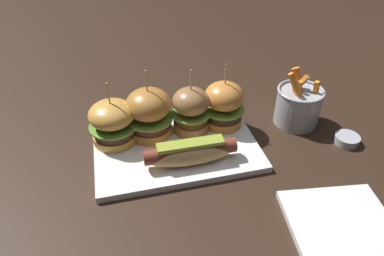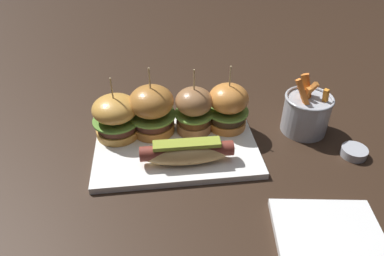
% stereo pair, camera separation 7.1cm
% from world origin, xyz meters
% --- Properties ---
extents(ground_plane, '(3.00, 3.00, 0.00)m').
position_xyz_m(ground_plane, '(0.00, 0.00, 0.00)').
color(ground_plane, black).
extents(platter_main, '(0.33, 0.22, 0.01)m').
position_xyz_m(platter_main, '(0.00, 0.00, 0.01)').
color(platter_main, white).
rests_on(platter_main, ground).
extents(hot_dog, '(0.18, 0.05, 0.05)m').
position_xyz_m(hot_dog, '(0.02, -0.05, 0.04)').
color(hot_dog, tan).
rests_on(hot_dog, platter_main).
extents(slider_far_left, '(0.10, 0.10, 0.14)m').
position_xyz_m(slider_far_left, '(-0.12, 0.05, 0.06)').
color(slider_far_left, gold).
rests_on(slider_far_left, platter_main).
extents(slider_center_left, '(0.10, 0.10, 0.15)m').
position_xyz_m(slider_center_left, '(-0.04, 0.06, 0.07)').
color(slider_center_left, '#B47432').
rests_on(slider_center_left, platter_main).
extents(slider_center_right, '(0.08, 0.08, 0.15)m').
position_xyz_m(slider_center_right, '(0.04, 0.05, 0.07)').
color(slider_center_right, '#96673F').
rests_on(slider_center_right, platter_main).
extents(slider_far_right, '(0.09, 0.09, 0.15)m').
position_xyz_m(slider_far_right, '(0.12, 0.05, 0.07)').
color(slider_far_right, '#CE7F38').
rests_on(slider_far_right, platter_main).
extents(fries_bucket, '(0.10, 0.10, 0.13)m').
position_xyz_m(fries_bucket, '(0.29, 0.04, 0.05)').
color(fries_bucket, '#A8AAB2').
rests_on(fries_bucket, ground).
extents(sauce_ramekin, '(0.05, 0.05, 0.02)m').
position_xyz_m(sauce_ramekin, '(0.36, -0.06, 0.01)').
color(sauce_ramekin, '#A8AAB2').
rests_on(sauce_ramekin, ground).
extents(side_plate, '(0.19, 0.19, 0.01)m').
position_xyz_m(side_plate, '(0.22, -0.26, 0.01)').
color(side_plate, white).
rests_on(side_plate, ground).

